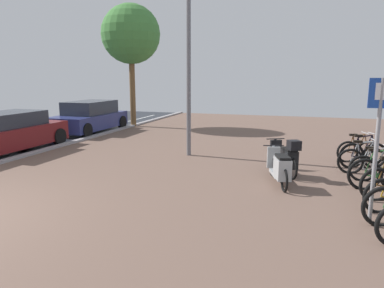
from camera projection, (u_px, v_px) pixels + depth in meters
bicycle_rack_04 at (381, 174)px, 8.13m from camera, size 1.45×0.48×1.03m
bicycle_rack_05 at (375, 168)px, 8.80m from camera, size 1.25×0.48×0.93m
bicycle_rack_06 at (363, 161)px, 9.52m from camera, size 1.33×0.48×0.96m
bicycle_rack_07 at (363, 155)px, 10.16m from camera, size 1.35×0.60×1.02m
bicycle_rack_08 at (357, 151)px, 10.85m from camera, size 1.22×0.53×0.92m
scooter_near at (280, 168)px, 8.50m from camera, size 0.78×1.82×0.84m
scooter_mid at (286, 157)px, 9.40m from camera, size 0.96×1.57×1.01m
parked_car_near at (5, 133)px, 12.22m from camera, size 1.89×4.41×1.35m
parked_car_far at (90, 117)px, 16.79m from camera, size 1.94×4.08×1.42m
parking_sign at (377, 135)px, 6.11m from camera, size 0.40×0.07×2.51m
lamp_post at (189, 56)px, 11.25m from camera, size 0.20×0.52×5.68m
street_tree at (131, 35)px, 17.97m from camera, size 2.94×2.94×6.09m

